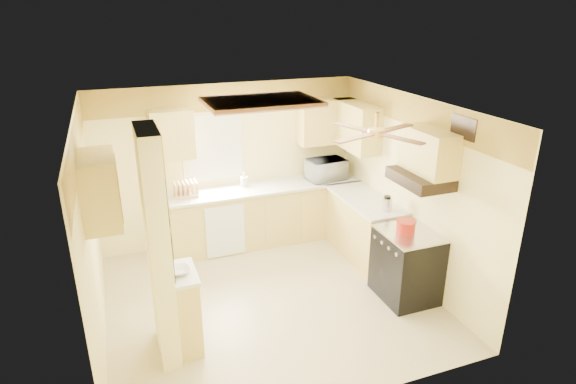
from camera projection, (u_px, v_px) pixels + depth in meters
name	position (u px, v px, depth m)	size (l,w,h in m)	color
floor	(269.00, 299.00, 6.23)	(4.00, 4.00, 0.00)	beige
ceiling	(266.00, 107.00, 5.33)	(4.00, 4.00, 0.00)	white
wall_back	(229.00, 165.00, 7.44)	(4.00, 4.00, 0.00)	#FFEE9B
wall_front	(337.00, 292.00, 4.12)	(4.00, 4.00, 0.00)	#FFEE9B
wall_left	(90.00, 236.00, 5.13)	(3.80, 3.80, 0.00)	#FFEE9B
wall_right	(410.00, 189.00, 6.44)	(3.80, 3.80, 0.00)	#FFEE9B
wallpaper_border	(226.00, 97.00, 7.04)	(4.00, 0.02, 0.40)	yellow
partition_column	(158.00, 249.00, 4.86)	(0.20, 0.70, 2.50)	#FFEE9B
partition_ledge	(186.00, 311.00, 5.22)	(0.25, 0.55, 0.90)	#DEC366
ledge_top	(183.00, 273.00, 5.05)	(0.28, 0.58, 0.04)	white
lower_cabinets_back	(267.00, 215.00, 7.63)	(3.00, 0.60, 0.90)	#DEC366
lower_cabinets_right	(364.00, 229.00, 7.15)	(0.60, 1.40, 0.90)	#DEC366
countertop_back	(267.00, 187.00, 7.45)	(3.04, 0.64, 0.04)	white
countertop_right	(366.00, 200.00, 6.98)	(0.64, 1.44, 0.04)	white
dishwasher_panel	(225.00, 231.00, 7.12)	(0.58, 0.02, 0.80)	white
window	(212.00, 148.00, 7.24)	(0.92, 0.02, 1.02)	white
upper_cab_back_left	(172.00, 134.00, 6.79)	(0.60, 0.35, 0.70)	#DEC366
upper_cab_back_right	(326.00, 121.00, 7.58)	(0.90, 0.35, 0.70)	#DEC366
upper_cab_right	(356.00, 126.00, 7.25)	(0.35, 1.00, 0.70)	#DEC366
upper_cab_left_wall	(100.00, 190.00, 4.75)	(0.35, 0.75, 0.70)	#DEC366
upper_cab_over_stove	(429.00, 151.00, 5.65)	(0.35, 0.76, 0.52)	#DEC366
stove	(406.00, 265.00, 6.13)	(0.68, 0.77, 0.92)	black
range_hood	(420.00, 179.00, 5.74)	(0.50, 0.76, 0.14)	black
poster_menu	(164.00, 192.00, 4.68)	(0.02, 0.42, 0.57)	black
poster_nashville	(170.00, 251.00, 4.91)	(0.02, 0.42, 0.57)	black
ceiling_light_panel	(261.00, 102.00, 5.82)	(1.35, 0.95, 0.06)	brown
ceiling_fan	(376.00, 132.00, 5.12)	(1.15, 1.15, 0.26)	gold
vent_grate	(464.00, 128.00, 5.27)	(0.02, 0.40, 0.25)	black
microwave	(326.00, 169.00, 7.69)	(0.59, 0.40, 0.33)	white
bowl	(180.00, 271.00, 5.01)	(0.23, 0.23, 0.06)	white
dutch_oven	(406.00, 226.00, 5.94)	(0.25, 0.25, 0.17)	#A31E12
kettle	(387.00, 204.00, 6.52)	(0.14, 0.14, 0.21)	silver
dish_rack	(186.00, 191.00, 7.05)	(0.39, 0.31, 0.21)	#DEB280
utensil_crock	(244.00, 181.00, 7.42)	(0.11, 0.11, 0.23)	white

